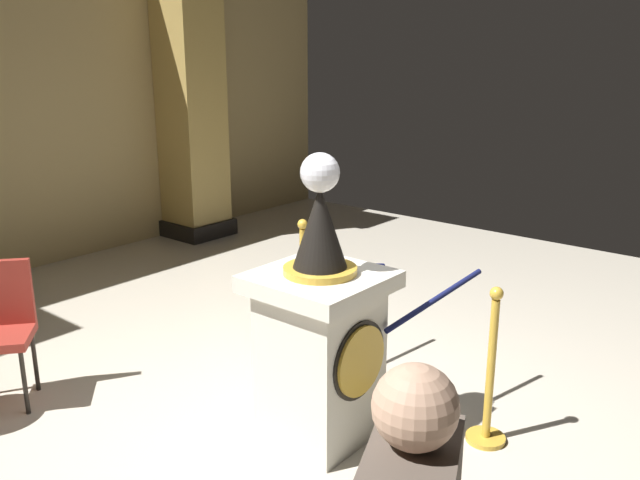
{
  "coord_description": "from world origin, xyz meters",
  "views": [
    {
      "loc": [
        -2.81,
        -2.56,
        2.29
      ],
      "look_at": [
        -0.02,
        -0.24,
        1.25
      ],
      "focal_mm": 37.24,
      "sensor_mm": 36.0,
      "label": 1
    }
  ],
  "objects_px": {
    "pedestal_clock": "(321,334)",
    "stanchion_near": "(489,389)",
    "stanchion_far": "(303,303)",
    "cafe_chair_red": "(0,320)"
  },
  "relations": [
    {
      "from": "stanchion_far",
      "to": "cafe_chair_red",
      "type": "height_order",
      "value": "stanchion_far"
    },
    {
      "from": "stanchion_near",
      "to": "cafe_chair_red",
      "type": "bearing_deg",
      "value": 120.35
    },
    {
      "from": "pedestal_clock",
      "to": "cafe_chair_red",
      "type": "relative_size",
      "value": 1.83
    },
    {
      "from": "stanchion_near",
      "to": "stanchion_far",
      "type": "bearing_deg",
      "value": 80.18
    },
    {
      "from": "stanchion_far",
      "to": "cafe_chair_red",
      "type": "xyz_separation_m",
      "value": [
        -1.9,
        1.0,
        0.2
      ]
    },
    {
      "from": "pedestal_clock",
      "to": "stanchion_near",
      "type": "distance_m",
      "value": 1.06
    },
    {
      "from": "pedestal_clock",
      "to": "stanchion_far",
      "type": "bearing_deg",
      "value": 45.85
    },
    {
      "from": "pedestal_clock",
      "to": "cafe_chair_red",
      "type": "height_order",
      "value": "pedestal_clock"
    },
    {
      "from": "pedestal_clock",
      "to": "cafe_chair_red",
      "type": "distance_m",
      "value": 2.17
    },
    {
      "from": "pedestal_clock",
      "to": "stanchion_far",
      "type": "relative_size",
      "value": 1.66
    }
  ]
}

